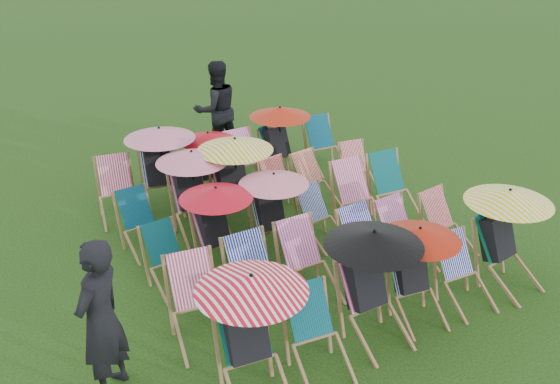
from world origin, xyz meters
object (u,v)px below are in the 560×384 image
deckchair_0 (252,336)px  person_left (101,320)px  deckchair_5 (508,237)px  deckchair_29 (326,145)px  person_rear (216,109)px

deckchair_0 → person_left: 1.56m
deckchair_0 → deckchair_5: size_ratio=1.02×
deckchair_5 → deckchair_29: (0.21, 4.52, -0.24)m
person_rear → deckchair_5: bearing=103.0°
deckchair_5 → deckchair_29: size_ratio=1.43×
deckchair_5 → person_left: 5.28m
deckchair_0 → deckchair_5: (3.90, 0.05, -0.02)m
deckchair_5 → person_left: size_ratio=0.74×
deckchair_5 → person_rear: 6.31m
deckchair_29 → person_left: 6.61m
deckchair_0 → deckchair_29: bearing=55.1°
deckchair_5 → person_left: person_left is taller
deckchair_5 → person_left: bearing=164.3°
deckchair_0 → person_left: bearing=155.4°
deckchair_0 → deckchair_5: deckchair_0 is taller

